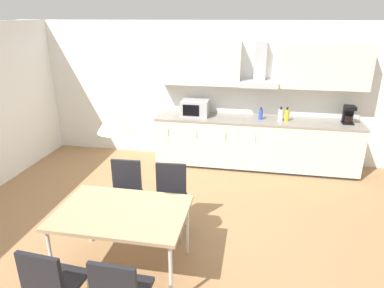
% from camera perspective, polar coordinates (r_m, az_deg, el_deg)
% --- Properties ---
extents(ground_plane, '(8.74, 7.67, 0.02)m').
position_cam_1_polar(ground_plane, '(4.54, -4.57, -14.20)').
color(ground_plane, '#9E754C').
extents(wall_back, '(6.99, 0.10, 2.50)m').
position_cam_1_polar(wall_back, '(6.41, 1.17, 8.73)').
color(wall_back, white).
rests_on(wall_back, ground_plane).
extents(kitchen_counter, '(3.52, 0.68, 0.89)m').
position_cam_1_polar(kitchen_counter, '(6.19, 10.41, 0.21)').
color(kitchen_counter, '#333333').
rests_on(kitchen_counter, ground_plane).
extents(backsplash_tile, '(3.50, 0.02, 0.48)m').
position_cam_1_polar(backsplash_tile, '(6.30, 10.86, 7.06)').
color(backsplash_tile, silver).
rests_on(backsplash_tile, kitchen_counter).
extents(upper_wall_cabinets, '(3.50, 0.40, 0.74)m').
position_cam_1_polar(upper_wall_cabinets, '(6.02, 11.27, 12.78)').
color(upper_wall_cabinets, silver).
extents(microwave, '(0.48, 0.35, 0.28)m').
position_cam_1_polar(microwave, '(6.10, 0.48, 6.01)').
color(microwave, '#ADADB2').
rests_on(microwave, kitchen_counter).
extents(coffee_maker, '(0.18, 0.19, 0.30)m').
position_cam_1_polar(coffee_maker, '(6.23, 24.63, 4.50)').
color(coffee_maker, black).
rests_on(coffee_maker, kitchen_counter).
extents(bottle_white, '(0.08, 0.08, 0.25)m').
position_cam_1_polar(bottle_white, '(5.98, 14.55, 4.69)').
color(bottle_white, white).
rests_on(bottle_white, kitchen_counter).
extents(bottle_yellow, '(0.07, 0.07, 0.24)m').
position_cam_1_polar(bottle_yellow, '(6.02, 15.52, 4.66)').
color(bottle_yellow, yellow).
rests_on(bottle_yellow, kitchen_counter).
extents(bottle_blue, '(0.07, 0.07, 0.21)m').
position_cam_1_polar(bottle_blue, '(6.01, 11.37, 4.88)').
color(bottle_blue, blue).
rests_on(bottle_blue, kitchen_counter).
extents(dining_table, '(1.32, 0.90, 0.73)m').
position_cam_1_polar(dining_table, '(3.61, -11.60, -11.47)').
color(dining_table, tan).
rests_on(dining_table, ground_plane).
extents(chair_far_left, '(0.42, 0.42, 0.87)m').
position_cam_1_polar(chair_far_left, '(4.45, -11.15, -7.14)').
color(chair_far_left, black).
rests_on(chair_far_left, ground_plane).
extents(chair_far_right, '(0.43, 0.43, 0.87)m').
position_cam_1_polar(chair_far_right, '(4.28, -3.69, -7.95)').
color(chair_far_right, black).
rests_on(chair_far_right, ground_plane).
extents(chair_near_left, '(0.43, 0.43, 0.87)m').
position_cam_1_polar(chair_near_left, '(3.24, -22.46, -20.41)').
color(chair_near_left, black).
rests_on(chair_near_left, ground_plane).
extents(pendant_lamp, '(0.32, 0.32, 0.22)m').
position_cam_1_polar(pendant_lamp, '(3.20, -12.88, 3.89)').
color(pendant_lamp, silver).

